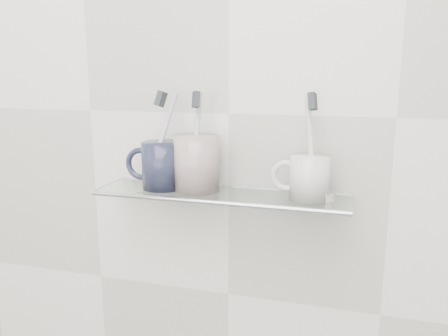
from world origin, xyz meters
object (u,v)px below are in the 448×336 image
(mug_right, at_px, (309,177))
(mug_center, at_px, (197,163))
(shelf_glass, at_px, (220,195))
(mug_left, at_px, (163,165))

(mug_right, bearing_deg, mug_center, 173.89)
(shelf_glass, bearing_deg, mug_center, 174.33)
(mug_left, relative_size, mug_right, 1.15)
(mug_right, bearing_deg, mug_left, 173.89)
(shelf_glass, bearing_deg, mug_left, 177.69)
(mug_left, height_order, mug_center, mug_center)
(mug_left, height_order, mug_right, mug_left)
(shelf_glass, relative_size, mug_right, 6.06)
(mug_center, xyz_separation_m, mug_right, (0.22, 0.00, -0.01))
(mug_right, bearing_deg, shelf_glass, 175.56)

